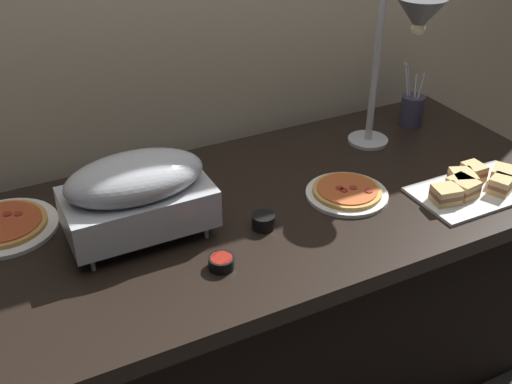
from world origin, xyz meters
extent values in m
plane|color=#38332D|center=(0.00, 0.00, 0.00)|extent=(8.00, 8.00, 0.00)
cube|color=#C6B593|center=(0.00, 0.50, 1.20)|extent=(4.40, 0.04, 2.40)
cube|color=black|center=(0.00, 0.00, 0.73)|extent=(1.90, 0.84, 0.05)
cube|color=black|center=(0.00, 0.00, 0.35)|extent=(1.75, 0.74, 0.71)
cylinder|color=#B7BABF|center=(-0.55, -0.08, 0.78)|extent=(0.01, 0.01, 0.04)
cylinder|color=#B7BABF|center=(-0.24, -0.08, 0.78)|extent=(0.01, 0.01, 0.04)
cylinder|color=#B7BABF|center=(-0.55, 0.10, 0.78)|extent=(0.01, 0.01, 0.04)
cylinder|color=#B7BABF|center=(-0.24, 0.10, 0.78)|extent=(0.01, 0.01, 0.04)
cube|color=#B7BABF|center=(-0.39, 0.01, 0.85)|extent=(0.39, 0.22, 0.11)
ellipsoid|color=#B7BABF|center=(-0.39, 0.01, 0.94)|extent=(0.37, 0.21, 0.12)
cylinder|color=#B7BABF|center=(0.49, 0.19, 0.77)|extent=(0.14, 0.14, 0.01)
cylinder|color=#B7BABF|center=(0.49, 0.19, 1.04)|extent=(0.02, 0.02, 0.53)
cone|color=#595B60|center=(0.49, 0.02, 1.25)|extent=(0.15, 0.15, 0.10)
sphere|color=#F9EAB2|center=(0.49, 0.02, 1.21)|extent=(0.04, 0.04, 0.04)
cylinder|color=white|center=(0.23, -0.07, 0.77)|extent=(0.25, 0.25, 0.01)
cylinder|color=gold|center=(0.23, -0.07, 0.78)|extent=(0.21, 0.21, 0.01)
cylinder|color=#C65628|center=(0.23, -0.07, 0.79)|extent=(0.18, 0.18, 0.00)
cylinder|color=maroon|center=(0.24, -0.08, 0.79)|extent=(0.02, 0.02, 0.00)
cylinder|color=maroon|center=(0.27, -0.12, 0.79)|extent=(0.02, 0.02, 0.00)
cylinder|color=maroon|center=(0.21, -0.08, 0.79)|extent=(0.02, 0.02, 0.00)
cylinder|color=maroon|center=(0.20, -0.06, 0.79)|extent=(0.02, 0.02, 0.00)
cylinder|color=white|center=(-0.72, 0.21, 0.77)|extent=(0.29, 0.29, 0.01)
cylinder|color=#C68E42|center=(-0.72, 0.21, 0.78)|extent=(0.23, 0.23, 0.01)
cylinder|color=#B74723|center=(-0.72, 0.21, 0.79)|extent=(0.20, 0.20, 0.00)
cylinder|color=maroon|center=(-0.68, 0.23, 0.79)|extent=(0.02, 0.02, 0.00)
cylinder|color=maroon|center=(-0.71, 0.24, 0.79)|extent=(0.02, 0.02, 0.00)
cube|color=white|center=(0.59, -0.23, 0.77)|extent=(0.39, 0.22, 0.01)
cube|color=tan|center=(0.62, -0.18, 0.78)|extent=(0.06, 0.07, 0.02)
cube|color=brown|center=(0.62, -0.18, 0.80)|extent=(0.06, 0.07, 0.01)
cube|color=tan|center=(0.62, -0.18, 0.81)|extent=(0.06, 0.07, 0.02)
cube|color=tan|center=(0.69, -0.24, 0.78)|extent=(0.10, 0.10, 0.02)
cube|color=brown|center=(0.69, -0.24, 0.80)|extent=(0.10, 0.10, 0.01)
cube|color=tan|center=(0.69, -0.24, 0.81)|extent=(0.10, 0.10, 0.02)
cube|color=tan|center=(0.46, -0.24, 0.78)|extent=(0.09, 0.08, 0.02)
cube|color=brown|center=(0.46, -0.24, 0.80)|extent=(0.09, 0.08, 0.01)
cube|color=tan|center=(0.46, -0.24, 0.81)|extent=(0.09, 0.08, 0.02)
cube|color=tan|center=(0.53, -0.23, 0.78)|extent=(0.08, 0.09, 0.02)
cube|color=brown|center=(0.53, -0.23, 0.80)|extent=(0.08, 0.09, 0.01)
cube|color=tan|center=(0.53, -0.23, 0.81)|extent=(0.08, 0.09, 0.02)
cube|color=tan|center=(0.56, -0.20, 0.78)|extent=(0.09, 0.10, 0.02)
cube|color=brown|center=(0.56, -0.20, 0.80)|extent=(0.09, 0.10, 0.01)
cube|color=tan|center=(0.56, -0.20, 0.81)|extent=(0.09, 0.10, 0.02)
cube|color=tan|center=(0.64, -0.27, 0.78)|extent=(0.09, 0.08, 0.02)
cube|color=brown|center=(0.64, -0.27, 0.80)|extent=(0.09, 0.08, 0.01)
cube|color=tan|center=(0.64, -0.27, 0.81)|extent=(0.09, 0.08, 0.02)
cylinder|color=black|center=(-0.25, -0.21, 0.78)|extent=(0.07, 0.07, 0.03)
cylinder|color=maroon|center=(-0.25, -0.21, 0.79)|extent=(0.06, 0.06, 0.01)
cylinder|color=black|center=(-0.08, -0.10, 0.78)|extent=(0.07, 0.07, 0.04)
cylinder|color=gold|center=(-0.08, -0.10, 0.80)|extent=(0.05, 0.05, 0.01)
cylinder|color=#383347|center=(0.72, 0.24, 0.82)|extent=(0.08, 0.08, 0.11)
cylinder|color=#B7BABF|center=(0.71, 0.26, 0.89)|extent=(0.02, 0.05, 0.19)
cylinder|color=#B7BABF|center=(0.72, 0.22, 0.88)|extent=(0.03, 0.01, 0.17)
cylinder|color=#B7BABF|center=(0.70, 0.26, 0.89)|extent=(0.03, 0.04, 0.20)
cylinder|color=#B7BABF|center=(0.71, 0.23, 0.87)|extent=(0.02, 0.03, 0.16)
camera|label=1|loc=(-0.72, -1.35, 1.75)|focal=43.01mm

